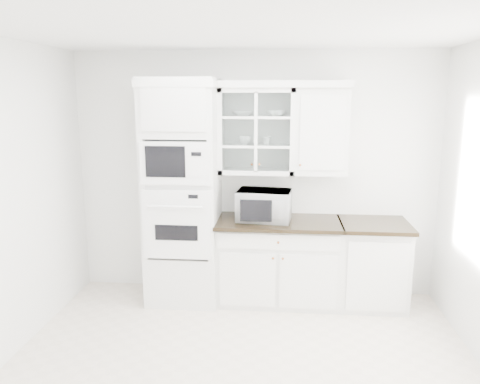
# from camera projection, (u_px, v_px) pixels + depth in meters

# --- Properties ---
(ground) EXTENTS (4.00, 3.50, 0.01)m
(ground) POSITION_uv_depth(u_px,v_px,m) (240.00, 375.00, 3.80)
(ground) COLOR beige
(ground) RESTS_ON ground
(room_shell) EXTENTS (4.00, 3.50, 2.70)m
(room_shell) POSITION_uv_depth(u_px,v_px,m) (245.00, 151.00, 3.85)
(room_shell) COLOR white
(room_shell) RESTS_ON ground
(oven_column) EXTENTS (0.76, 0.68, 2.40)m
(oven_column) POSITION_uv_depth(u_px,v_px,m) (183.00, 193.00, 5.00)
(oven_column) COLOR silver
(oven_column) RESTS_ON ground
(base_cabinet_run) EXTENTS (1.32, 0.67, 0.92)m
(base_cabinet_run) POSITION_uv_depth(u_px,v_px,m) (278.00, 260.00, 5.09)
(base_cabinet_run) COLOR silver
(base_cabinet_run) RESTS_ON ground
(extra_base_cabinet) EXTENTS (0.72, 0.67, 0.92)m
(extra_base_cabinet) POSITION_uv_depth(u_px,v_px,m) (372.00, 263.00, 5.00)
(extra_base_cabinet) COLOR silver
(extra_base_cabinet) RESTS_ON ground
(upper_cabinet_glass) EXTENTS (0.80, 0.33, 0.90)m
(upper_cabinet_glass) POSITION_uv_depth(u_px,v_px,m) (257.00, 131.00, 4.95)
(upper_cabinet_glass) COLOR silver
(upper_cabinet_glass) RESTS_ON room_shell
(upper_cabinet_solid) EXTENTS (0.55, 0.33, 0.90)m
(upper_cabinet_solid) POSITION_uv_depth(u_px,v_px,m) (321.00, 132.00, 4.89)
(upper_cabinet_solid) COLOR silver
(upper_cabinet_solid) RESTS_ON room_shell
(crown_molding) EXTENTS (2.14, 0.38, 0.07)m
(crown_molding) POSITION_uv_depth(u_px,v_px,m) (247.00, 84.00, 4.84)
(crown_molding) COLOR white
(crown_molding) RESTS_ON room_shell
(countertop_microwave) EXTENTS (0.60, 0.52, 0.32)m
(countertop_microwave) POSITION_uv_depth(u_px,v_px,m) (264.00, 205.00, 4.97)
(countertop_microwave) COLOR white
(countertop_microwave) RESTS_ON base_cabinet_run
(bowl_a) EXTENTS (0.26, 0.26, 0.05)m
(bowl_a) POSITION_uv_depth(u_px,v_px,m) (242.00, 113.00, 4.91)
(bowl_a) COLOR white
(bowl_a) RESTS_ON upper_cabinet_glass
(bowl_b) EXTENTS (0.21, 0.21, 0.06)m
(bowl_b) POSITION_uv_depth(u_px,v_px,m) (276.00, 113.00, 4.89)
(bowl_b) COLOR white
(bowl_b) RESTS_ON upper_cabinet_glass
(cup_a) EXTENTS (0.14, 0.14, 0.09)m
(cup_a) POSITION_uv_depth(u_px,v_px,m) (245.00, 140.00, 4.98)
(cup_a) COLOR white
(cup_a) RESTS_ON upper_cabinet_glass
(cup_b) EXTENTS (0.09, 0.09, 0.08)m
(cup_b) POSITION_uv_depth(u_px,v_px,m) (267.00, 141.00, 4.95)
(cup_b) COLOR white
(cup_b) RESTS_ON upper_cabinet_glass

